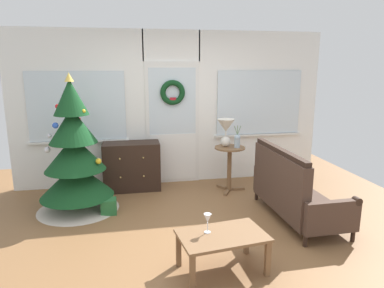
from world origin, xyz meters
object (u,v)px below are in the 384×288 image
object	(u,v)px
side_table	(229,160)
coffee_table	(222,240)
wine_glass	(208,219)
christmas_tree	(75,160)
table_lamp	(226,129)
settee_sofa	(292,191)
dresser_cabinet	(132,166)
flower_vase	(237,140)
gift_box	(109,206)

from	to	relation	value
side_table	coffee_table	xyz separation A→B (m)	(-0.72, -2.17, -0.18)
coffee_table	wine_glass	size ratio (longest dim) A/B	4.63
christmas_tree	table_lamp	bearing A→B (deg)	9.33
christmas_tree	settee_sofa	distance (m)	2.95
coffee_table	wine_glass	bearing A→B (deg)	155.44
side_table	table_lamp	xyz separation A→B (m)	(-0.06, 0.04, 0.50)
dresser_cabinet	flower_vase	distance (m)	1.75
christmas_tree	dresser_cabinet	bearing A→B (deg)	42.18
table_lamp	gift_box	world-z (taller)	table_lamp
table_lamp	coffee_table	size ratio (longest dim) A/B	0.49
dresser_cabinet	flower_vase	xyz separation A→B (m)	(1.63, -0.43, 0.45)
side_table	table_lamp	world-z (taller)	table_lamp
christmas_tree	gift_box	size ratio (longest dim) A/B	9.11
table_lamp	coffee_table	distance (m)	2.40
coffee_table	settee_sofa	bearing A→B (deg)	39.33
christmas_tree	gift_box	world-z (taller)	christmas_tree
side_table	flower_vase	world-z (taller)	flower_vase
christmas_tree	dresser_cabinet	xyz separation A→B (m)	(0.77, 0.70, -0.33)
gift_box	coffee_table	bearing A→B (deg)	-54.34
wine_glass	settee_sofa	bearing A→B (deg)	34.71
coffee_table	table_lamp	bearing A→B (deg)	73.38
coffee_table	gift_box	size ratio (longest dim) A/B	4.33
settee_sofa	side_table	world-z (taller)	settee_sofa
table_lamp	settee_sofa	bearing A→B (deg)	-65.09
side_table	gift_box	size ratio (longest dim) A/B	3.49
christmas_tree	table_lamp	size ratio (longest dim) A/B	4.31
side_table	coffee_table	size ratio (longest dim) A/B	0.81
table_lamp	wine_glass	size ratio (longest dim) A/B	2.26
dresser_cabinet	wine_glass	size ratio (longest dim) A/B	4.63
side_table	flower_vase	size ratio (longest dim) A/B	2.08
side_table	settee_sofa	bearing A→B (deg)	-66.78
dresser_cabinet	settee_sofa	bearing A→B (deg)	-37.12
dresser_cabinet	wine_glass	xyz separation A→B (m)	(0.68, -2.48, 0.14)
dresser_cabinet	wine_glass	world-z (taller)	dresser_cabinet
wine_glass	gift_box	distance (m)	1.90
flower_vase	coffee_table	world-z (taller)	flower_vase
side_table	flower_vase	xyz separation A→B (m)	(0.10, -0.06, 0.33)
settee_sofa	gift_box	world-z (taller)	settee_sofa
christmas_tree	dresser_cabinet	distance (m)	1.09
wine_glass	flower_vase	bearing A→B (deg)	65.02
settee_sofa	gift_box	size ratio (longest dim) A/B	7.54
christmas_tree	dresser_cabinet	size ratio (longest dim) A/B	2.10
christmas_tree	settee_sofa	xyz separation A→B (m)	(2.80, -0.84, -0.34)
flower_vase	wine_glass	size ratio (longest dim) A/B	1.79
christmas_tree	wine_glass	distance (m)	2.30
table_lamp	coffee_table	bearing A→B (deg)	-106.62
christmas_tree	side_table	xyz separation A→B (m)	(2.30, 0.33, -0.20)
dresser_cabinet	wine_glass	bearing A→B (deg)	-74.71
wine_glass	coffee_table	bearing A→B (deg)	-24.56
table_lamp	flower_vase	world-z (taller)	table_lamp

